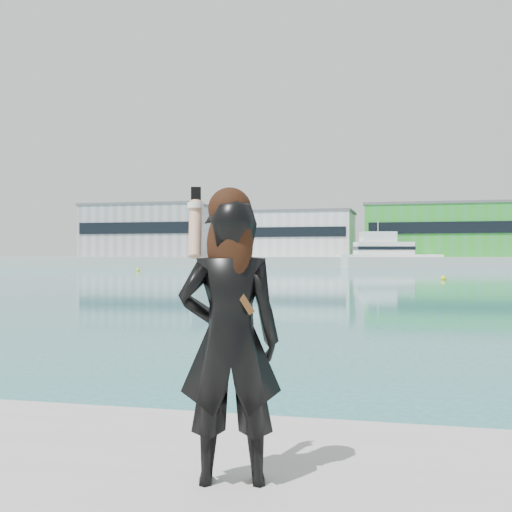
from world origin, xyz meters
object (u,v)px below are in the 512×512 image
Objects in this scene: buoy_near at (443,280)px; buoy_far at (138,271)px; motor_yacht at (386,255)px; woman at (230,332)px.

buoy_near is 1.00× the size of buoy_far.
motor_yacht is 47.76m from buoy_far.
woman is (37.02, -81.95, 1.74)m from buoy_far.
buoy_far is (-33.91, -33.54, -2.44)m from motor_yacht.
motor_yacht is 10.32× the size of woman.
motor_yacht reaches higher than woman.
buoy_far is 89.95m from woman.
motor_yacht is at bearing 97.01° from buoy_near.
motor_yacht reaches higher than buoy_far.
woman is at bearing -106.16° from motor_yacht.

